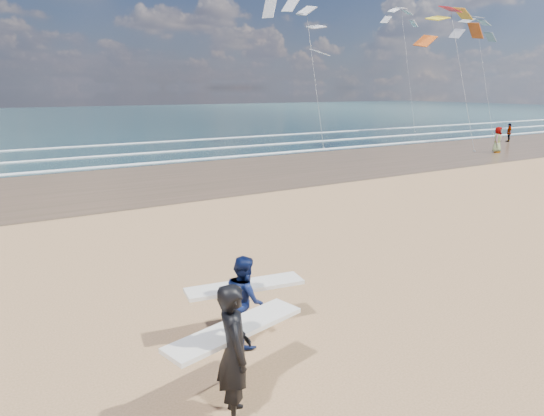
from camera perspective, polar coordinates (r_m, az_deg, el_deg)
wet_sand_strip at (r=33.72m, az=13.24°, el=5.99°), size 220.00×12.00×0.01m
ocean at (r=81.39m, az=-14.73°, el=10.37°), size 220.00×100.00×0.02m
foam_breakers at (r=41.47m, az=3.40°, el=7.82°), size 220.00×11.70×0.05m
surfer_near at (r=6.87m, az=-4.44°, el=-16.28°), size 2.26×1.27×1.98m
surfer_far at (r=8.78m, az=-3.25°, el=-10.57°), size 2.25×1.22×1.62m
beachgoer_0 at (r=37.98m, az=25.02°, el=7.29°), size 1.03×0.85×1.81m
beachgoer_1 at (r=46.12m, az=26.10°, el=7.97°), size 0.91×0.91×1.55m
kite_0 at (r=39.87m, az=21.07°, el=16.29°), size 6.74×4.84×11.49m
kite_1 at (r=39.39m, az=4.74°, el=17.26°), size 6.69×4.84×11.64m
kite_2 at (r=55.24m, az=23.47°, el=15.70°), size 6.35×4.80×12.71m
kite_5 at (r=54.70m, az=15.61°, el=16.21°), size 4.84×4.63×13.60m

